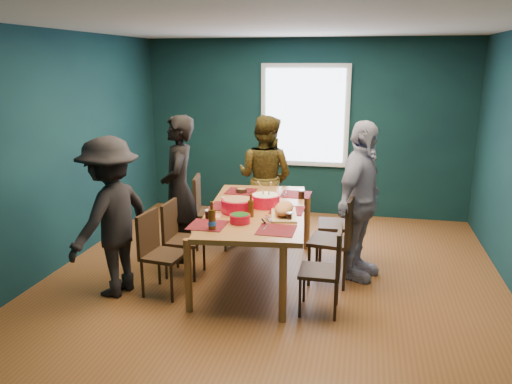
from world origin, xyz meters
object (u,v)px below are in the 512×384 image
chair_right_mid (340,233)px  person_near_left (111,217)px  chair_right_near (329,264)px  person_back (265,177)px  chair_left_far (205,206)px  bowl_salad (237,205)px  dining_table (256,215)px  chair_left_near (157,247)px  person_right (360,201)px  chair_left_mid (178,233)px  person_far_left (179,189)px  chair_right_far (346,217)px  bowl_herbs (240,218)px  bowl_dumpling (265,200)px  cutting_board (284,210)px

chair_right_mid → person_near_left: size_ratio=0.59×
chair_right_near → person_back: 2.27m
chair_right_near → person_near_left: (-2.20, -0.04, 0.33)m
chair_left_far → bowl_salad: bearing=-65.2°
dining_table → chair_left_far: (-0.84, 0.77, -0.17)m
chair_left_near → person_right: 2.22m
bowl_salad → chair_left_mid: bearing=178.1°
person_far_left → person_right: person_right is taller
chair_right_mid → chair_right_far: bearing=93.4°
person_far_left → bowl_herbs: size_ratio=8.53×
chair_left_far → bowl_herbs: bearing=-69.4°
chair_right_mid → bowl_dumpling: 0.89m
chair_left_far → bowl_herbs: (0.79, -1.30, 0.29)m
person_far_left → person_right: (2.12, -0.09, 0.00)m
chair_left_near → chair_right_near: 1.76m
chair_left_near → person_near_left: bearing=-160.9°
person_near_left → bowl_salad: (1.18, 0.55, 0.04)m
chair_left_far → chair_right_near: size_ratio=1.10×
chair_right_far → chair_left_far: bearing=170.2°
dining_table → chair_right_mid: size_ratio=2.24×
chair_left_far → cutting_board: size_ratio=1.43×
chair_left_far → chair_right_far: size_ratio=0.95×
dining_table → person_right: person_right is taller
bowl_salad → person_right: bearing=16.8°
chair_left_mid → chair_right_mid: 1.79m
chair_left_mid → chair_right_mid: (1.78, 0.16, 0.07)m
person_near_left → chair_right_near: bearing=105.3°
chair_left_mid → person_far_left: (-0.14, 0.45, 0.38)m
chair_left_far → chair_right_far: bearing=-16.7°
person_far_left → person_back: size_ratio=1.05×
chair_right_far → bowl_dumpling: (-0.87, -0.48, 0.29)m
bowl_salad → chair_right_far: bearing=34.0°
person_near_left → chair_right_mid: bearing=122.3°
chair_left_near → bowl_dumpling: size_ratio=2.66×
chair_left_far → dining_table: bearing=-53.2°
bowl_herbs → cutting_board: 0.51m
person_far_left → chair_right_near: bearing=46.8°
chair_right_far → cutting_board: bearing=-131.8°
chair_left_mid → chair_left_near: 0.48m
chair_right_far → person_back: 1.36m
person_right → bowl_herbs: size_ratio=8.53×
person_back → bowl_herbs: bearing=109.7°
cutting_board → person_right: bearing=18.0°
chair_right_mid → bowl_dumpling: (-0.83, 0.09, 0.30)m
cutting_board → chair_left_mid: bearing=166.9°
chair_left_near → bowl_herbs: (0.86, 0.10, 0.33)m
dining_table → person_back: size_ratio=1.31×
chair_right_near → bowl_herbs: 0.98m
chair_left_near → person_back: size_ratio=0.52×
dining_table → cutting_board: size_ratio=3.34×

